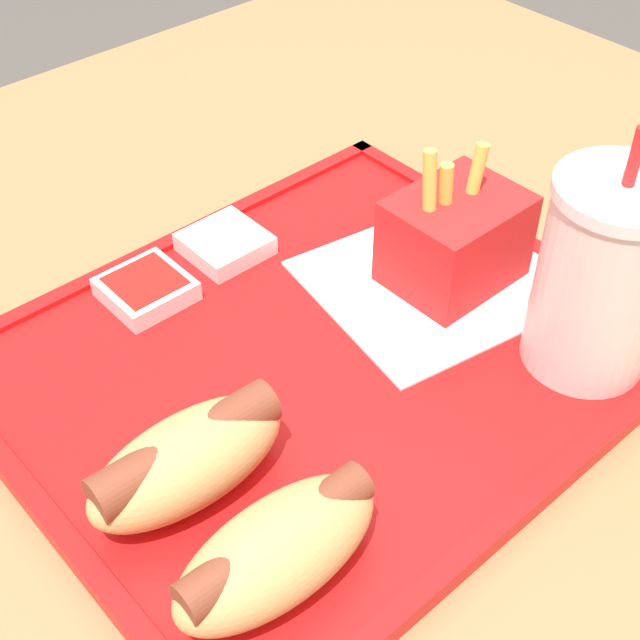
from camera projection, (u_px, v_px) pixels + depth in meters
name	position (u px, v px, depth m)	size (l,w,h in m)	color
food_tray	(320.00, 360.00, 0.57)	(0.39, 0.33, 0.01)	red
paper_napkin	(440.00, 278.00, 0.62)	(0.20, 0.17, 0.00)	white
soda_cup	(602.00, 276.00, 0.52)	(0.08, 0.08, 0.16)	silver
hot_dog_far	(278.00, 550.00, 0.43)	(0.12, 0.06, 0.05)	tan
hot_dog_near	(187.00, 459.00, 0.47)	(0.12, 0.06, 0.05)	tan
fries_carton	(454.00, 239.00, 0.60)	(0.09, 0.07, 0.11)	red
sauce_cup_mayo	(225.00, 243.00, 0.64)	(0.05, 0.05, 0.02)	silver
sauce_cup_ketchup	(146.00, 288.00, 0.60)	(0.05, 0.05, 0.02)	silver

